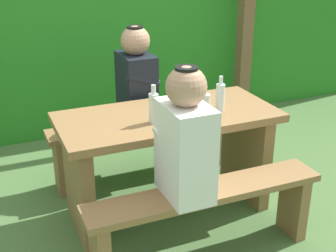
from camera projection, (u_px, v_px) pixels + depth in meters
name	position (u px, v px, depth m)	size (l,w,h in m)	color
ground_plane	(168.00, 209.00, 3.21)	(12.00, 12.00, 0.00)	#4D703C
hedge_backdrop	(89.00, 13.00, 4.44)	(6.40, 0.82, 2.11)	#267C21
pergola_post_right	(245.00, 25.00, 4.42)	(0.12, 0.12, 1.91)	brown
picnic_table	(168.00, 146.00, 3.02)	(1.40, 0.64, 0.71)	olive
bench_near	(206.00, 209.00, 2.62)	(1.40, 0.24, 0.46)	olive
bench_far	(140.00, 137.00, 3.55)	(1.40, 0.24, 0.46)	olive
person_white_shirt	(185.00, 139.00, 2.40)	(0.25, 0.35, 0.72)	white
person_black_coat	(136.00, 79.00, 3.36)	(0.25, 0.35, 0.72)	black
drinking_glass	(205.00, 101.00, 3.01)	(0.07, 0.07, 0.09)	silver
bottle_left	(154.00, 107.00, 2.75)	(0.06, 0.06, 0.24)	silver
bottle_right	(220.00, 97.00, 2.95)	(0.06, 0.06, 0.23)	silver
cell_phone	(164.00, 116.00, 2.87)	(0.07, 0.14, 0.01)	silver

